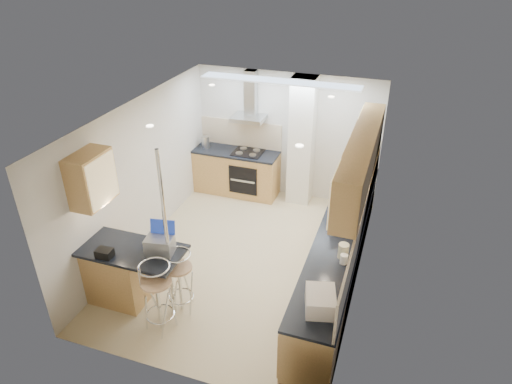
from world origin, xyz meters
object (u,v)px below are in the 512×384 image
(bar_stool_end, at_px, (180,282))
(laptop, at_px, (160,245))
(microwave, at_px, (344,212))
(bread_bin, at_px, (320,301))
(bar_stool_near, at_px, (158,298))

(bar_stool_end, bearing_deg, laptop, 145.46)
(microwave, bearing_deg, bar_stool_end, 114.92)
(laptop, bearing_deg, bread_bin, -18.19)
(bar_stool_near, xyz_separation_m, bar_stool_end, (0.10, 0.42, -0.04))
(laptop, bearing_deg, microwave, 26.69)
(bar_stool_end, bearing_deg, bar_stool_near, -144.36)
(microwave, xyz_separation_m, bar_stool_near, (-2.04, -2.01, -0.55))
(laptop, xyz_separation_m, bar_stool_near, (0.13, -0.39, -0.54))
(laptop, height_order, bread_bin, laptop)
(bar_stool_end, relative_size, bread_bin, 2.30)
(laptop, xyz_separation_m, bar_stool_end, (0.23, 0.03, -0.58))
(bar_stool_near, distance_m, bar_stool_end, 0.43)
(bread_bin, bearing_deg, bar_stool_near, 167.59)
(bar_stool_near, bearing_deg, bar_stool_end, 69.76)
(microwave, xyz_separation_m, laptop, (-2.18, -1.62, -0.02))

